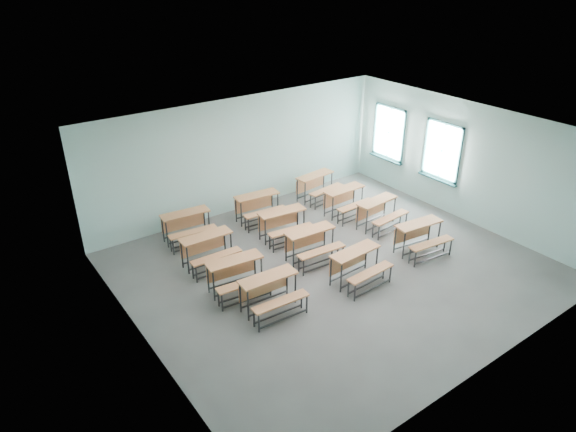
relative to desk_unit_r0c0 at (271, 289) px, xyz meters
The scene contains 13 objects.
room 2.46m from the desk_unit_r0c0, 12.43° to the left, with size 9.04×8.04×3.24m.
desk_unit_r0c0 is the anchor object (origin of this frame).
desk_unit_r0c1 2.13m from the desk_unit_r0c0, ahead, with size 1.25×0.88×0.76m.
desk_unit_r0c2 4.22m from the desk_unit_r0c0, ahead, with size 1.30×0.95×0.76m.
desk_unit_r1c0 0.98m from the desk_unit_r0c0, 103.30° to the left, with size 1.29×0.94×0.76m.
desk_unit_r1c1 2.15m from the desk_unit_r0c0, 28.98° to the left, with size 1.26×0.89×0.76m.
desk_unit_r1c2 4.52m from the desk_unit_r0c0, 16.60° to the left, with size 1.27×0.91×0.76m.
desk_unit_r2c0 2.25m from the desk_unit_r0c0, 95.44° to the left, with size 1.23×0.84×0.76m.
desk_unit_r2c1 2.96m from the desk_unit_r0c0, 49.44° to the left, with size 1.30×0.95×0.76m.
desk_unit_r2c2 4.75m from the desk_unit_r0c0, 29.78° to the left, with size 1.23×0.85×0.76m.
desk_unit_r3c0 3.58m from the desk_unit_r0c0, 91.52° to the left, with size 1.28×0.93×0.76m.
desk_unit_r3c1 3.96m from the desk_unit_r0c0, 60.52° to the left, with size 1.28×0.92×0.76m.
desk_unit_r3c2 5.48m from the desk_unit_r0c0, 41.39° to the left, with size 1.30×0.95×0.76m.
Camera 1 is at (-6.76, -7.51, 6.48)m, focal length 32.00 mm.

